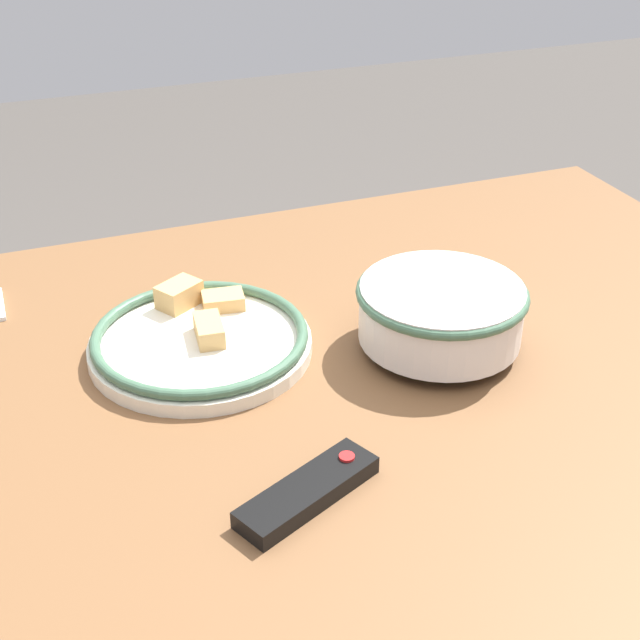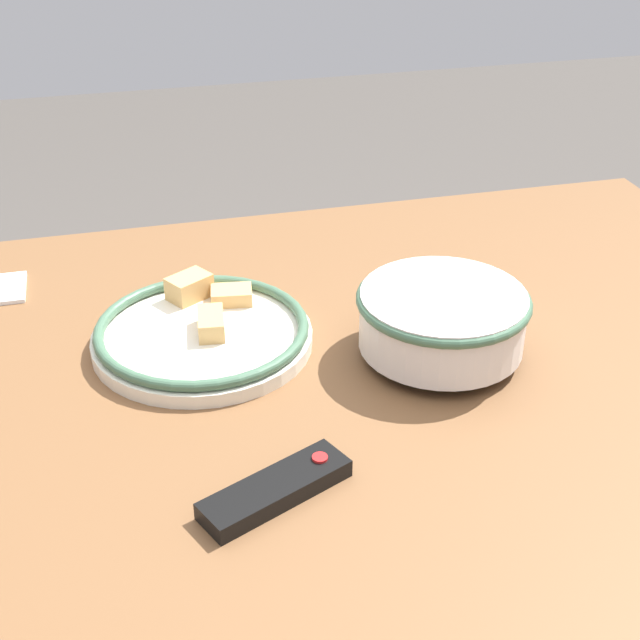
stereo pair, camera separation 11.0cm
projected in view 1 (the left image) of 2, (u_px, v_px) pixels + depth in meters
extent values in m
cube|color=brown|center=(312.00, 388.00, 1.09)|extent=(1.43, 0.96, 0.04)
cylinder|color=brown|center=(539.00, 373.00, 1.81)|extent=(0.06, 0.06, 0.74)
cylinder|color=silver|center=(438.00, 343.00, 1.13)|extent=(0.09, 0.09, 0.02)
cylinder|color=silver|center=(441.00, 312.00, 1.10)|extent=(0.20, 0.20, 0.07)
cylinder|color=#C67A33|center=(440.00, 316.00, 1.11)|extent=(0.18, 0.18, 0.06)
torus|color=#42664C|center=(442.00, 293.00, 1.09)|extent=(0.21, 0.21, 0.01)
cylinder|color=silver|center=(201.00, 346.00, 1.12)|extent=(0.28, 0.28, 0.02)
torus|color=#42664C|center=(200.00, 335.00, 1.11)|extent=(0.27, 0.27, 0.01)
cube|color=tan|center=(179.00, 295.00, 1.18)|extent=(0.07, 0.06, 0.03)
cube|color=tan|center=(223.00, 301.00, 1.18)|extent=(0.06, 0.05, 0.02)
cube|color=tan|center=(209.00, 330.00, 1.11)|extent=(0.04, 0.06, 0.03)
cube|color=black|center=(308.00, 492.00, 0.88)|extent=(0.17, 0.11, 0.02)
cylinder|color=red|center=(347.00, 457.00, 0.91)|extent=(0.02, 0.02, 0.00)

